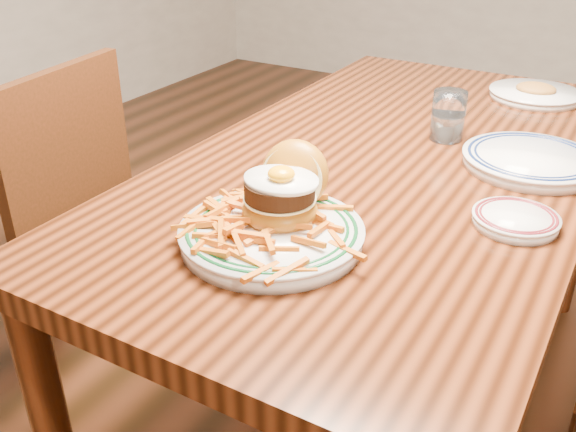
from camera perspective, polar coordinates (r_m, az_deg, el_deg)
The scene contains 8 objects.
floor at distance 1.88m, azimuth 7.64°, elevation -16.18°, with size 6.00×6.00×0.00m, color black.
table at distance 1.50m, azimuth 9.21°, elevation 2.31°, with size 0.85×1.60×0.75m.
chair_left at distance 1.79m, azimuth -20.95°, elevation -0.91°, with size 0.49×0.49×0.92m.
main_plate at distance 1.09m, azimuth -1.10°, elevation -0.08°, with size 0.31×0.33×0.15m.
side_plate at distance 1.21m, azimuth 19.59°, elevation -0.24°, with size 0.15×0.16×0.02m.
rear_plate at distance 1.47m, azimuth 20.82°, elevation 4.71°, with size 0.29×0.29×0.03m.
water_glass at distance 1.57m, azimuth 14.02°, elevation 8.40°, with size 0.08×0.08×0.12m.
far_plate at distance 1.96m, azimuth 21.12°, elevation 10.13°, with size 0.25×0.25×0.05m.
Camera 1 is at (0.47, -1.28, 1.30)m, focal length 40.00 mm.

